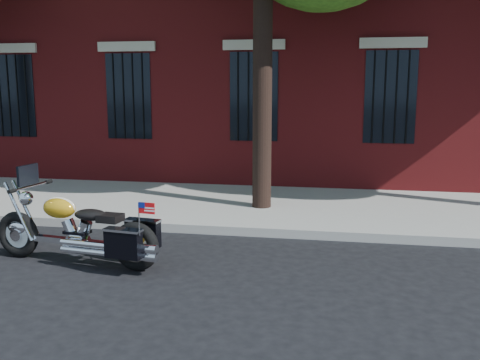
# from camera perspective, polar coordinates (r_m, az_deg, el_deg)

# --- Properties ---
(ground) EXTENTS (120.00, 120.00, 0.00)m
(ground) POSITION_cam_1_polar(r_m,az_deg,el_deg) (7.70, -4.50, -8.47)
(ground) COLOR black
(ground) RESTS_ON ground
(curb) EXTENTS (40.00, 0.16, 0.15)m
(curb) POSITION_cam_1_polar(r_m,az_deg,el_deg) (8.97, -2.24, -5.29)
(curb) COLOR gray
(curb) RESTS_ON ground
(sidewalk) EXTENTS (40.00, 3.60, 0.15)m
(sidewalk) POSITION_cam_1_polar(r_m,az_deg,el_deg) (10.75, -0.06, -2.71)
(sidewalk) COLOR gray
(sidewalk) RESTS_ON ground
(motorcycle) EXTENTS (2.63, 0.97, 1.35)m
(motorcycle) POSITION_cam_1_polar(r_m,az_deg,el_deg) (7.65, -16.46, -5.41)
(motorcycle) COLOR black
(motorcycle) RESTS_ON ground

